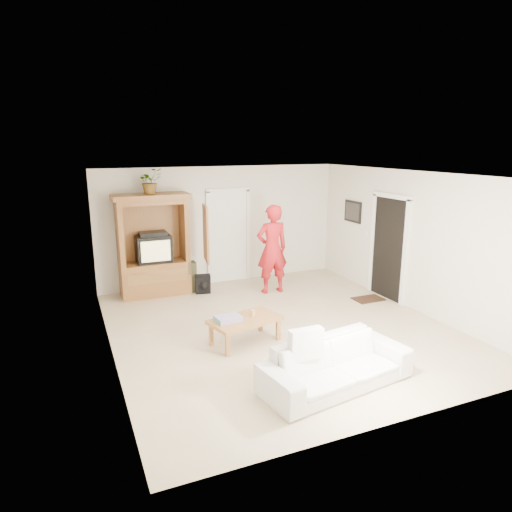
{
  "coord_description": "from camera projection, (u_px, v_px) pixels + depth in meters",
  "views": [
    {
      "loc": [
        -3.24,
        -6.58,
        3.08
      ],
      "look_at": [
        -0.18,
        0.6,
        1.15
      ],
      "focal_mm": 32.0,
      "sensor_mm": 36.0,
      "label": 1
    }
  ],
  "objects": [
    {
      "name": "candle",
      "position": [
        253.0,
        313.0,
        7.24
      ],
      "size": [
        0.08,
        0.08,
        0.1
      ],
      "primitive_type": "cylinder",
      "color": "tan",
      "rests_on": "coffee_table"
    },
    {
      "name": "wall_back",
      "position": [
        222.0,
        225.0,
        10.21
      ],
      "size": [
        5.5,
        0.0,
        5.5
      ],
      "primitive_type": "plane",
      "rotation": [
        1.57,
        0.0,
        0.0
      ],
      "color": "silver",
      "rests_on": "floor"
    },
    {
      "name": "doorway_right",
      "position": [
        389.0,
        249.0,
        9.17
      ],
      "size": [
        0.05,
        0.9,
        2.04
      ],
      "primitive_type": "cube",
      "color": "black",
      "rests_on": "floor"
    },
    {
      "name": "backpack_olive",
      "position": [
        188.0,
        277.0,
        9.67
      ],
      "size": [
        0.36,
        0.28,
        0.65
      ],
      "primitive_type": null,
      "rotation": [
        0.0,
        0.0,
        -0.07
      ],
      "color": "#47442B",
      "rests_on": "floor"
    },
    {
      "name": "armoire",
      "position": [
        155.0,
        252.0,
        9.4
      ],
      "size": [
        1.82,
        1.14,
        2.1
      ],
      "color": "brown",
      "rests_on": "floor"
    },
    {
      "name": "wall_left",
      "position": [
        107.0,
        272.0,
        6.48
      ],
      "size": [
        0.0,
        6.0,
        6.0
      ],
      "primitive_type": "plane",
      "rotation": [
        1.57,
        0.0,
        1.57
      ],
      "color": "silver",
      "rests_on": "floor"
    },
    {
      "name": "backpack_black",
      "position": [
        203.0,
        284.0,
        9.59
      ],
      "size": [
        0.34,
        0.24,
        0.39
      ],
      "primitive_type": null,
      "rotation": [
        0.0,
        0.0,
        -0.19
      ],
      "color": "black",
      "rests_on": "floor"
    },
    {
      "name": "sofa",
      "position": [
        336.0,
        364.0,
        5.9
      ],
      "size": [
        2.14,
        1.1,
        0.6
      ],
      "primitive_type": "imported",
      "rotation": [
        0.0,
        0.0,
        0.15
      ],
      "color": "silver",
      "rests_on": "floor"
    },
    {
      "name": "ceiling",
      "position": [
        281.0,
        175.0,
        7.22
      ],
      "size": [
        6.0,
        6.0,
        0.0
      ],
      "primitive_type": "plane",
      "rotation": [
        3.14,
        0.0,
        0.0
      ],
      "color": "white",
      "rests_on": "floor"
    },
    {
      "name": "plant",
      "position": [
        150.0,
        181.0,
        9.02
      ],
      "size": [
        0.56,
        0.53,
        0.51
      ],
      "primitive_type": "imported",
      "rotation": [
        0.0,
        0.0,
        0.35
      ],
      "color": "#4C7238",
      "rests_on": "armoire"
    },
    {
      "name": "towel",
      "position": [
        228.0,
        318.0,
        7.03
      ],
      "size": [
        0.41,
        0.32,
        0.08
      ],
      "primitive_type": "cube",
      "rotation": [
        0.0,
        0.0,
        0.11
      ],
      "color": "#E04AA8",
      "rests_on": "coffee_table"
    },
    {
      "name": "floor",
      "position": [
        279.0,
        327.0,
        7.84
      ],
      "size": [
        6.0,
        6.0,
        0.0
      ],
      "primitive_type": "plane",
      "color": "tan",
      "rests_on": "ground"
    },
    {
      "name": "wall_front",
      "position": [
        404.0,
        315.0,
        4.85
      ],
      "size": [
        5.5,
        0.0,
        5.5
      ],
      "primitive_type": "plane",
      "rotation": [
        -1.57,
        0.0,
        0.0
      ],
      "color": "silver",
      "rests_on": "floor"
    },
    {
      "name": "coffee_table",
      "position": [
        245.0,
        321.0,
        7.16
      ],
      "size": [
        1.22,
        0.85,
        0.41
      ],
      "rotation": [
        0.0,
        0.0,
        0.24
      ],
      "color": "#A36938",
      "rests_on": "floor"
    },
    {
      "name": "framed_picture",
      "position": [
        353.0,
        211.0,
        10.19
      ],
      "size": [
        0.03,
        0.6,
        0.48
      ],
      "primitive_type": "cube",
      "color": "black",
      "rests_on": "wall_right"
    },
    {
      "name": "door_back",
      "position": [
        228.0,
        237.0,
        10.31
      ],
      "size": [
        0.85,
        0.05,
        2.04
      ],
      "primitive_type": "cube",
      "color": "white",
      "rests_on": "floor"
    },
    {
      "name": "doormat",
      "position": [
        368.0,
        299.0,
        9.25
      ],
      "size": [
        0.6,
        0.4,
        0.02
      ],
      "primitive_type": "cube",
      "color": "#382316",
      "rests_on": "floor"
    },
    {
      "name": "wall_right",
      "position": [
        412.0,
        241.0,
        8.58
      ],
      "size": [
        0.0,
        6.0,
        6.0
      ],
      "primitive_type": "plane",
      "rotation": [
        1.57,
        0.0,
        -1.57
      ],
      "color": "silver",
      "rests_on": "floor"
    },
    {
      "name": "man",
      "position": [
        272.0,
        249.0,
        9.51
      ],
      "size": [
        0.69,
        0.46,
        1.87
      ],
      "primitive_type": "imported",
      "rotation": [
        0.0,
        0.0,
        3.12
      ],
      "color": "#B0171E",
      "rests_on": "floor"
    }
  ]
}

